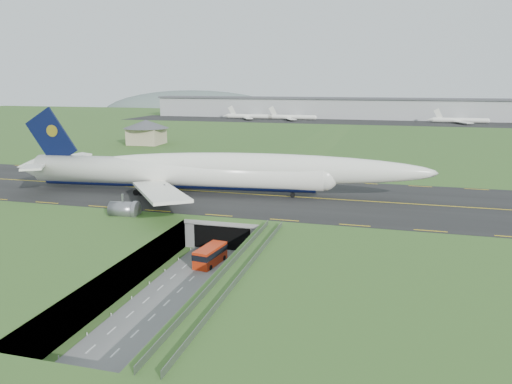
% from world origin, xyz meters
% --- Properties ---
extents(ground, '(900.00, 900.00, 0.00)m').
position_xyz_m(ground, '(0.00, 0.00, 0.00)').
color(ground, '#2E5923').
rests_on(ground, ground).
extents(airfield_deck, '(800.00, 800.00, 6.00)m').
position_xyz_m(airfield_deck, '(0.00, 0.00, 3.00)').
color(airfield_deck, gray).
rests_on(airfield_deck, ground).
extents(trench_road, '(12.00, 75.00, 0.20)m').
position_xyz_m(trench_road, '(0.00, -7.50, 0.10)').
color(trench_road, slate).
rests_on(trench_road, ground).
extents(taxiway, '(800.00, 44.00, 0.18)m').
position_xyz_m(taxiway, '(0.00, 33.00, 6.09)').
color(taxiway, black).
rests_on(taxiway, airfield_deck).
extents(tunnel_portal, '(17.00, 22.30, 6.00)m').
position_xyz_m(tunnel_portal, '(0.00, 16.71, 3.33)').
color(tunnel_portal, gray).
rests_on(tunnel_portal, ground).
extents(guideway, '(3.00, 53.00, 7.05)m').
position_xyz_m(guideway, '(11.00, -19.11, 5.32)').
color(guideway, '#A8A8A3').
rests_on(guideway, ground).
extents(jumbo_jet, '(106.03, 65.80, 21.87)m').
position_xyz_m(jumbo_jet, '(-11.71, 29.91, 11.91)').
color(jumbo_jet, white).
rests_on(jumbo_jet, ground).
extents(shuttle_tram, '(4.21, 8.66, 3.37)m').
position_xyz_m(shuttle_tram, '(0.56, -0.27, 1.85)').
color(shuttle_tram, red).
rests_on(shuttle_tram, ground).
extents(service_building, '(20.79, 20.79, 10.88)m').
position_xyz_m(service_building, '(-73.40, 117.92, 12.44)').
color(service_building, tan).
rests_on(service_building, ground).
extents(cargo_terminal, '(320.00, 67.00, 15.60)m').
position_xyz_m(cargo_terminal, '(-0.11, 299.41, 13.96)').
color(cargo_terminal, '#B2B2B2').
rests_on(cargo_terminal, ground).
extents(distant_hills, '(700.00, 91.00, 60.00)m').
position_xyz_m(distant_hills, '(64.38, 430.00, -4.00)').
color(distant_hills, '#50605D').
rests_on(distant_hills, ground).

